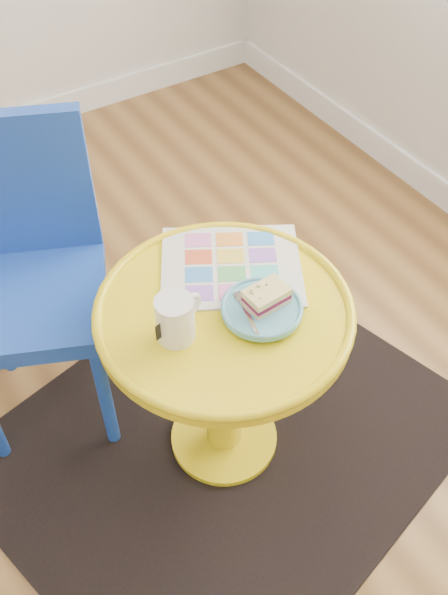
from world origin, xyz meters
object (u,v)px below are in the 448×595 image
plate (262,309)px  mug (176,317)px  side_table (224,353)px  chair (26,265)px  newspaper (231,266)px

plate → mug: bearing=165.5°
side_table → chair: bearing=125.8°
chair → plate: bearing=-29.4°
side_table → plate: 0.20m
chair → plate: (0.40, -0.52, 0.08)m
chair → plate: chair is taller
plate → newspaper: bearing=81.0°
side_table → mug: bearing=-175.4°
mug → plate: 0.21m
side_table → plate: size_ratio=3.25×
plate → chair: bearing=127.2°
side_table → chair: 0.58m
side_table → plate: bearing=-43.7°
side_table → plate: (0.06, -0.06, 0.18)m
chair → mug: bearing=-43.8°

